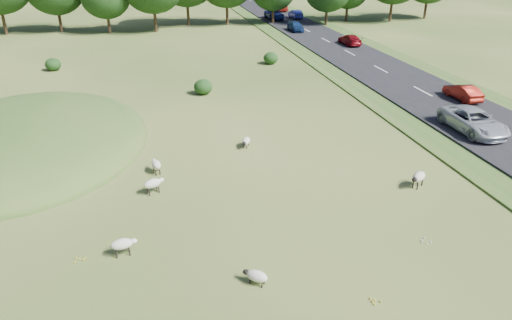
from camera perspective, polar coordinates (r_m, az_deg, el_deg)
The scene contains 17 objects.
ground at distance 40.80m, azimuth -7.90°, elevation 7.94°, with size 160.00×160.00×0.00m, color #2E4C17.
mound at distance 34.26m, azimuth -26.81°, elevation 1.84°, with size 16.00×20.00×4.00m, color #33561E.
road at distance 55.39m, azimuth 12.46°, elevation 12.40°, with size 8.00×150.00×0.25m, color black.
shrubs at distance 47.50m, azimuth -9.85°, elevation 11.15°, with size 24.52×13.40×1.33m.
sheep_0 at distance 27.06m, azimuth -12.39°, elevation -0.54°, with size 0.66×1.15×0.81m.
sheep_2 at distance 29.91m, azimuth -1.28°, elevation 2.36°, with size 0.84×1.17×0.65m.
sheep_3 at distance 20.57m, azimuth -16.34°, elevation -10.07°, with size 1.16×0.62×0.81m.
sheep_4 at distance 26.42m, azimuth 19.65°, elevation -2.01°, with size 1.24×1.03×0.90m.
sheep_5 at distance 24.92m, azimuth -12.74°, elevation -2.88°, with size 1.21×0.88×0.85m.
sheep_6 at distance 18.43m, azimuth 0.03°, elevation -14.28°, with size 1.05×0.92×0.62m.
car_0 at distance 42.25m, azimuth 24.43°, elevation 7.75°, with size 1.34×3.83×1.26m, color maroon.
car_1 at distance 82.08m, azimuth 2.30°, elevation 17.72°, with size 2.52×5.47×1.52m, color navy.
car_2 at distance 92.51m, azimuth 3.02°, elevation 18.60°, with size 2.14×5.27×1.53m, color maroon.
car_3 at distance 70.62m, azimuth 4.97°, elevation 16.34°, with size 1.70×4.21×1.44m, color navy.
car_5 at distance 35.08m, azimuth 25.55°, elevation 4.42°, with size 2.54×5.52×1.53m, color #B5B9BD.
car_6 at distance 61.76m, azimuth 11.65°, elevation 14.53°, with size 1.81×4.44×1.29m, color maroon.
car_7 at distance 83.13m, azimuth 4.96°, elevation 17.72°, with size 1.49×4.29×1.41m, color navy.
Camera 1 is at (-3.27, -18.80, 12.20)m, focal length 32.00 mm.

